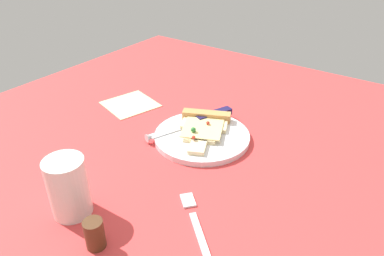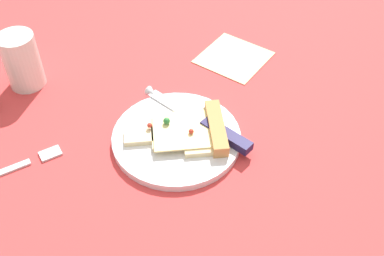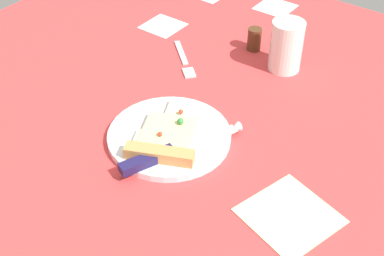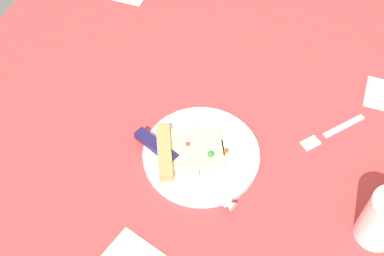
{
  "view_description": "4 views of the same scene",
  "coord_description": "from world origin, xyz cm",
  "views": [
    {
      "loc": [
        -37.95,
        54.02,
        45.76
      ],
      "look_at": [
        4.26,
        -5.22,
        2.46
      ],
      "focal_mm": 33.52,
      "sensor_mm": 36.0,
      "label": 1
    },
    {
      "loc": [
        -50.77,
        -26.57,
        60.39
      ],
      "look_at": [
        2.16,
        -8.55,
        3.7
      ],
      "focal_mm": 43.93,
      "sensor_mm": 36.0,
      "label": 2
    },
    {
      "loc": [
        47.9,
        -60.97,
        62.2
      ],
      "look_at": [
        5.29,
        -3.55,
        2.84
      ],
      "focal_mm": 48.53,
      "sensor_mm": 36.0,
      "label": 3
    },
    {
      "loc": [
        50.7,
        9.59,
        77.49
      ],
      "look_at": [
        -2.21,
        -9.08,
        2.68
      ],
      "focal_mm": 44.9,
      "sensor_mm": 36.0,
      "label": 4
    }
  ],
  "objects": [
    {
      "name": "fork",
      "position": [
        -11.93,
        16.78,
        0.4
      ],
      "size": [
        12.75,
        11.38,
        0.8
      ],
      "rotation": [
        0.0,
        0.0,
        4.0
      ],
      "color": "silver",
      "rests_on": "ground_plane"
    },
    {
      "name": "pizza_slice",
      "position": [
        2.9,
        -8.16,
        2.15
      ],
      "size": [
        14.79,
        19.07,
        2.5
      ],
      "rotation": [
        0.0,
        0.0,
        0.43
      ],
      "color": "beige",
      "rests_on": "plate"
    },
    {
      "name": "ground_plane",
      "position": [
        -0.05,
        0.04,
        -1.5
      ],
      "size": [
        130.45,
        130.45,
        3.0
      ],
      "color": "#D13838",
      "rests_on": "ground"
    },
    {
      "name": "knife",
      "position": [
        5.54,
        -9.97,
        1.97
      ],
      "size": [
        11.11,
        22.98,
        2.45
      ],
      "rotation": [
        0.0,
        0.0,
        -0.39
      ],
      "color": "silver",
      "rests_on": "plate"
    },
    {
      "name": "plate",
      "position": [
        1.79,
        -5.79,
        0.68
      ],
      "size": [
        22.52,
        22.52,
        1.37
      ],
      "primitive_type": "cylinder",
      "color": "silver",
      "rests_on": "ground_plane"
    },
    {
      "name": "drinking_glass",
      "position": [
        7.05,
        27.56,
        5.55
      ],
      "size": [
        6.96,
        6.96,
        11.1
      ],
      "primitive_type": "cylinder",
      "color": "silver",
      "rests_on": "ground_plane"
    }
  ]
}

